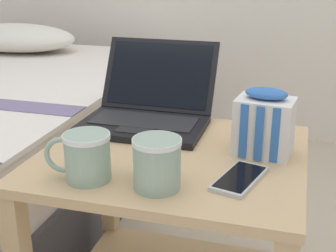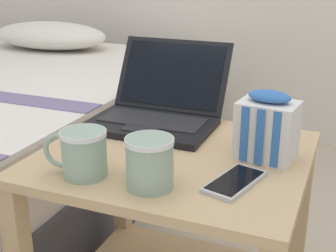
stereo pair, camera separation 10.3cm
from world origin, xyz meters
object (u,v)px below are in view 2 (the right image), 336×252
at_px(laptop, 158,108).
at_px(snack_bag, 267,128).
at_px(mug_front_right, 83,151).
at_px(mug_front_left, 149,160).
at_px(cell_phone, 235,182).

relative_size(laptop, snack_bag, 2.07).
height_order(laptop, mug_front_right, laptop).
bearing_deg(mug_front_right, snack_bag, 35.08).
bearing_deg(laptop, snack_bag, -21.96).
xyz_separation_m(mug_front_right, snack_bag, (0.33, 0.23, 0.02)).
height_order(laptop, mug_front_left, laptop).
relative_size(laptop, mug_front_right, 2.37).
bearing_deg(mug_front_left, mug_front_right, -177.59).
height_order(snack_bag, cell_phone, snack_bag).
distance_m(laptop, cell_phone, 0.41).
xyz_separation_m(laptop, snack_bag, (0.32, -0.13, 0.03)).
xyz_separation_m(mug_front_left, cell_phone, (0.16, 0.07, -0.05)).
distance_m(snack_bag, cell_phone, 0.17).
height_order(laptop, cell_phone, laptop).
bearing_deg(mug_front_right, mug_front_left, 2.41).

